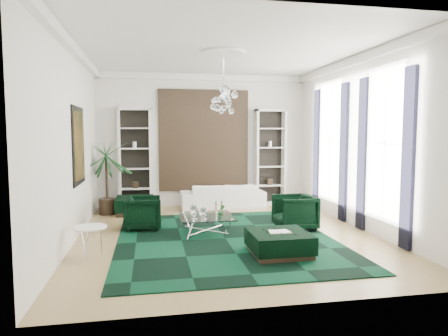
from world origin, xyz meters
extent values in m
cube|color=tan|center=(0.00, 0.00, -0.01)|extent=(6.00, 7.00, 0.02)
cube|color=white|center=(0.00, 0.00, 3.81)|extent=(6.00, 7.00, 0.02)
cube|color=silver|center=(0.00, 3.51, 1.90)|extent=(6.00, 0.02, 3.80)
cube|color=silver|center=(0.00, -3.51, 1.90)|extent=(6.00, 0.02, 3.80)
cube|color=silver|center=(-3.01, 0.00, 1.90)|extent=(0.02, 7.00, 3.80)
cube|color=silver|center=(3.01, 0.00, 1.90)|extent=(0.02, 7.00, 3.80)
cylinder|color=white|center=(0.00, 0.30, 3.77)|extent=(0.90, 0.90, 0.05)
cube|color=black|center=(0.00, 3.46, 1.90)|extent=(2.50, 0.06, 2.80)
cube|color=black|center=(-2.97, 0.60, 1.85)|extent=(0.04, 1.30, 1.60)
cube|color=white|center=(2.99, -0.90, 1.90)|extent=(0.03, 1.10, 2.90)
cube|color=black|center=(2.96, -1.68, 1.65)|extent=(0.07, 0.30, 3.25)
cube|color=black|center=(2.96, -0.12, 1.65)|extent=(0.07, 0.30, 3.25)
cube|color=white|center=(2.99, 1.50, 1.90)|extent=(0.03, 1.10, 2.90)
cube|color=black|center=(2.96, 0.72, 1.65)|extent=(0.07, 0.30, 3.25)
cube|color=black|center=(2.96, 2.28, 1.65)|extent=(0.07, 0.30, 3.25)
cube|color=black|center=(-0.09, -0.36, 0.01)|extent=(4.20, 5.00, 0.02)
imported|color=white|center=(0.45, 2.93, 0.34)|extent=(2.33, 0.91, 0.68)
imported|color=black|center=(-1.71, 0.80, 0.36)|extent=(0.79, 0.77, 0.72)
imported|color=black|center=(1.55, 0.16, 0.38)|extent=(0.84, 0.82, 0.76)
cube|color=black|center=(-1.94, 2.57, 0.22)|extent=(0.97, 0.97, 0.43)
cube|color=black|center=(0.64, -1.53, 0.20)|extent=(1.01, 1.01, 0.40)
cube|color=white|center=(0.64, -1.53, 0.42)|extent=(0.37, 0.25, 0.03)
cylinder|color=white|center=(-2.55, -1.09, 0.26)|extent=(0.55, 0.55, 0.52)
imported|color=#17481D|center=(-0.12, -0.08, 0.52)|extent=(0.15, 0.12, 0.27)
camera|label=1|loc=(-1.54, -8.00, 2.11)|focal=32.00mm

